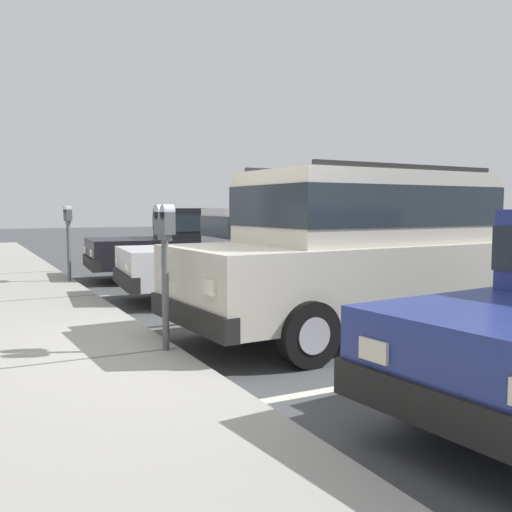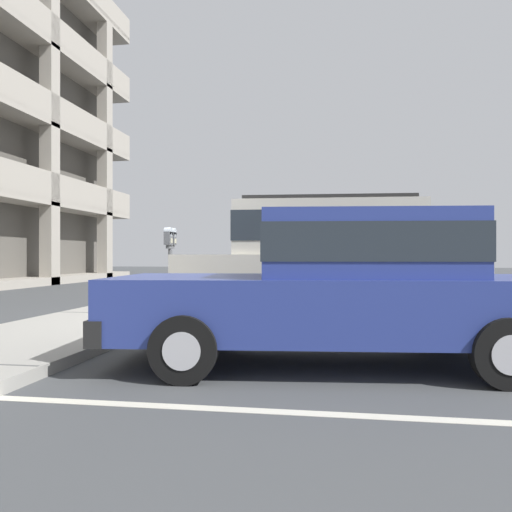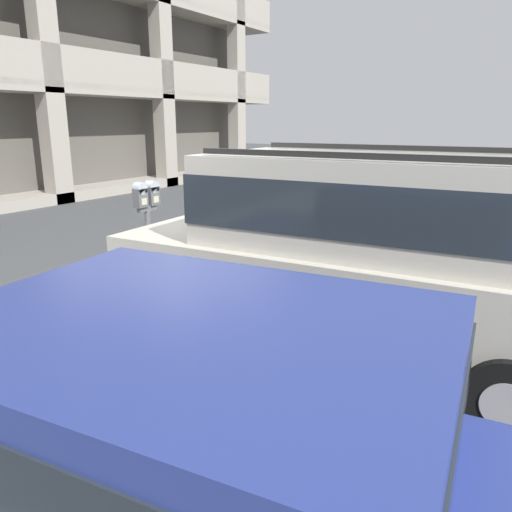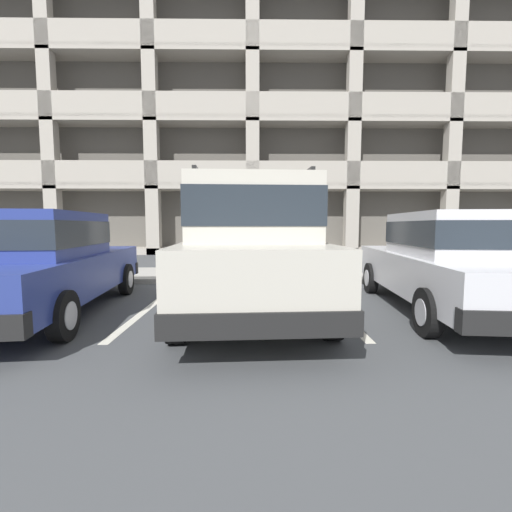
{
  "view_description": "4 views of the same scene",
  "coord_description": "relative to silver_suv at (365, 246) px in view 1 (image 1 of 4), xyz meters",
  "views": [
    {
      "loc": [
        -5.47,
        2.13,
        1.55
      ],
      "look_at": [
        0.42,
        -0.9,
        0.99
      ],
      "focal_mm": 40.0,
      "sensor_mm": 36.0,
      "label": 1
    },
    {
      "loc": [
        -8.11,
        -2.41,
        1.11
      ],
      "look_at": [
        0.19,
        -1.09,
        1.11
      ],
      "focal_mm": 35.0,
      "sensor_mm": 36.0,
      "label": 2
    },
    {
      "loc": [
        -4.37,
        -3.85,
        2.28
      ],
      "look_at": [
        0.13,
        -1.09,
        0.84
      ],
      "focal_mm": 35.0,
      "sensor_mm": 36.0,
      "label": 3
    },
    {
      "loc": [
        0.17,
        -7.58,
        1.35
      ],
      "look_at": [
        0.25,
        -0.64,
        0.73
      ],
      "focal_mm": 24.0,
      "sensor_mm": 36.0,
      "label": 4
    }
  ],
  "objects": [
    {
      "name": "parking_meter_near",
      "position": [
        -0.14,
        2.6,
        0.12
      ],
      "size": [
        0.35,
        0.12,
        1.47
      ],
      "color": "#595B60",
      "rests_on": "sidewalk"
    },
    {
      "name": "parking_meter_far",
      "position": [
        5.97,
        2.55,
        0.12
      ],
      "size": [
        0.35,
        0.12,
        1.47
      ],
      "color": "#595B60",
      "rests_on": "sidewalk"
    },
    {
      "name": "silver_suv",
      "position": [
        0.0,
        0.0,
        0.0
      ],
      "size": [
        2.19,
        4.87,
        2.03
      ],
      "rotation": [
        0.0,
        0.0,
        0.05
      ],
      "color": "beige",
      "rests_on": "ground_plane"
    },
    {
      "name": "sidewalk",
      "position": [
        -0.12,
        3.55,
        -1.03
      ],
      "size": [
        40.0,
        2.2,
        0.12
      ],
      "color": "#9E9B93",
      "rests_on": "ground_plane"
    },
    {
      "name": "ground_plane",
      "position": [
        -0.12,
        2.25,
        -1.14
      ],
      "size": [
        80.0,
        80.0,
        0.1
      ],
      "color": "#444749"
    },
    {
      "name": "blue_coupe",
      "position": [
        6.21,
        -0.22,
        -0.27
      ],
      "size": [
        2.08,
        4.6,
        1.54
      ],
      "rotation": [
        0.0,
        0.0,
        -0.08
      ],
      "color": "black",
      "rests_on": "ground_plane"
    },
    {
      "name": "parking_stall_lines",
      "position": [
        1.4,
        0.85,
        -1.08
      ],
      "size": [
        12.35,
        4.8,
        0.01
      ],
      "color": "silver",
      "rests_on": "ground_plane"
    },
    {
      "name": "dark_hatchback",
      "position": [
        3.11,
        -0.15,
        -0.27
      ],
      "size": [
        2.15,
        4.62,
        1.54
      ],
      "rotation": [
        0.0,
        0.0,
        -0.09
      ],
      "color": "silver",
      "rests_on": "ground_plane"
    }
  ]
}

